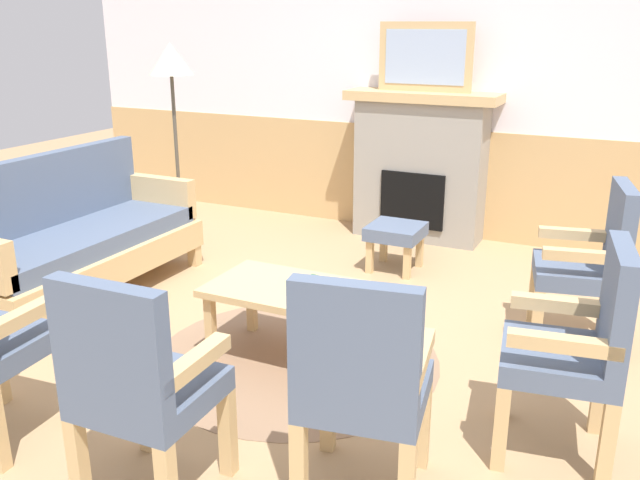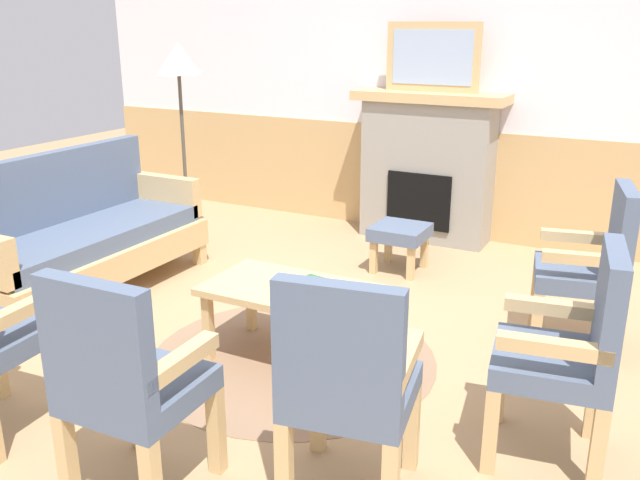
% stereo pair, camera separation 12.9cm
% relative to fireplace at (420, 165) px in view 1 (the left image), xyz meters
% --- Properties ---
extents(ground_plane, '(14.00, 14.00, 0.00)m').
position_rel_fireplace_xyz_m(ground_plane, '(0.00, -2.35, -0.65)').
color(ground_plane, tan).
extents(wall_back, '(7.20, 0.14, 2.70)m').
position_rel_fireplace_xyz_m(wall_back, '(0.00, 0.25, 0.66)').
color(wall_back, white).
rests_on(wall_back, ground_plane).
extents(fireplace, '(1.30, 0.44, 1.28)m').
position_rel_fireplace_xyz_m(fireplace, '(0.00, 0.00, 0.00)').
color(fireplace, gray).
rests_on(fireplace, ground_plane).
extents(framed_picture, '(0.80, 0.04, 0.56)m').
position_rel_fireplace_xyz_m(framed_picture, '(0.00, 0.00, 0.91)').
color(framed_picture, tan).
rests_on(framed_picture, fireplace).
extents(couch, '(0.70, 1.80, 0.98)m').
position_rel_fireplace_xyz_m(couch, '(-1.71, -2.31, -0.26)').
color(couch, tan).
rests_on(couch, ground_plane).
extents(coffee_table, '(0.96, 0.56, 0.44)m').
position_rel_fireplace_xyz_m(coffee_table, '(0.10, -2.52, -0.27)').
color(coffee_table, tan).
rests_on(coffee_table, ground_plane).
extents(round_rug, '(1.64, 1.64, 0.01)m').
position_rel_fireplace_xyz_m(round_rug, '(0.10, -2.52, -0.65)').
color(round_rug, '#896B51').
rests_on(round_rug, ground_plane).
extents(book_on_table, '(0.20, 0.19, 0.03)m').
position_rel_fireplace_xyz_m(book_on_table, '(0.19, -2.45, -0.20)').
color(book_on_table, '#33663D').
rests_on(book_on_table, coffee_table).
extents(footstool, '(0.40, 0.40, 0.36)m').
position_rel_fireplace_xyz_m(footstool, '(0.11, -0.88, -0.37)').
color(footstool, tan).
rests_on(footstool, ground_plane).
extents(armchair_near_fireplace, '(0.57, 0.57, 0.98)m').
position_rel_fireplace_xyz_m(armchair_near_fireplace, '(1.55, -1.60, -0.11)').
color(armchair_near_fireplace, tan).
rests_on(armchair_near_fireplace, ground_plane).
extents(armchair_by_window_left, '(0.55, 0.55, 0.98)m').
position_rel_fireplace_xyz_m(armchair_by_window_left, '(1.59, -2.77, -0.11)').
color(armchair_by_window_left, tan).
rests_on(armchair_by_window_left, ground_plane).
extents(armchair_front_left, '(0.49, 0.49, 0.98)m').
position_rel_fireplace_xyz_m(armchair_front_left, '(0.12, -3.84, -0.11)').
color(armchair_front_left, tan).
rests_on(armchair_front_left, ground_plane).
extents(armchair_corner_left, '(0.55, 0.55, 0.98)m').
position_rel_fireplace_xyz_m(armchair_corner_left, '(0.88, -3.46, -0.11)').
color(armchair_corner_left, tan).
rests_on(armchair_corner_left, ground_plane).
extents(floor_lamp_by_couch, '(0.36, 0.36, 1.68)m').
position_rel_fireplace_xyz_m(floor_lamp_by_couch, '(-1.79, -1.06, 0.80)').
color(floor_lamp_by_couch, '#332D28').
rests_on(floor_lamp_by_couch, ground_plane).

